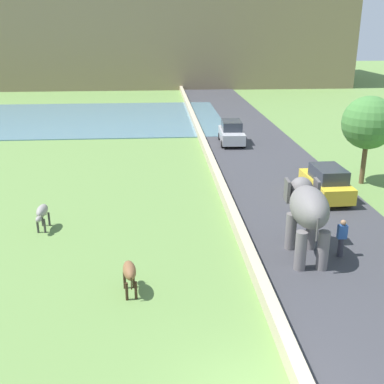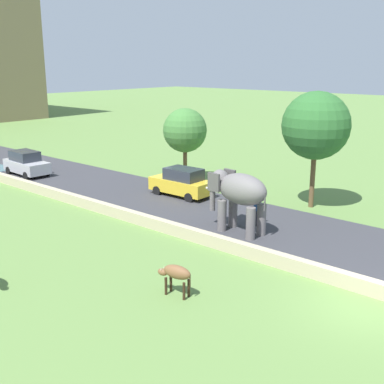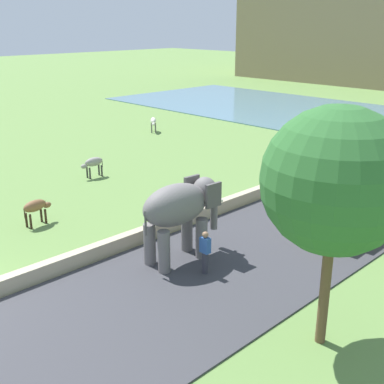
{
  "view_description": "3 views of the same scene",
  "coord_description": "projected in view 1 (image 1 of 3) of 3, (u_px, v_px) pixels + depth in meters",
  "views": [
    {
      "loc": [
        -2.3,
        -9.08,
        8.86
      ],
      "look_at": [
        -0.71,
        12.14,
        1.28
      ],
      "focal_mm": 44.45,
      "sensor_mm": 36.0,
      "label": 1
    },
    {
      "loc": [
        -14.97,
        -5.33,
        8.07
      ],
      "look_at": [
        2.27,
        9.58,
        1.95
      ],
      "focal_mm": 45.43,
      "sensor_mm": 36.0,
      "label": 2
    },
    {
      "loc": [
        15.67,
        -3.7,
        8.43
      ],
      "look_at": [
        0.7,
        10.9,
        1.21
      ],
      "focal_mm": 46.46,
      "sensor_mm": 36.0,
      "label": 3
    }
  ],
  "objects": [
    {
      "name": "road_surface",
      "position": [
        271.0,
        167.0,
        30.79
      ],
      "size": [
        7.0,
        120.0,
        0.06
      ],
      "primitive_type": "cube",
      "color": "#38383D",
      "rests_on": "ground"
    },
    {
      "name": "tree_mid",
      "position": [
        369.0,
        123.0,
        26.67
      ],
      "size": [
        2.99,
        2.99,
        5.09
      ],
      "color": "brown",
      "rests_on": "ground"
    },
    {
      "name": "person_beside_elephant",
      "position": [
        342.0,
        238.0,
        18.73
      ],
      "size": [
        0.36,
        0.22,
        1.63
      ],
      "color": "#33333D",
      "rests_on": "ground"
    },
    {
      "name": "hill_distant",
      "position": [
        131.0,
        10.0,
        75.5
      ],
      "size": [
        64.0,
        28.0,
        21.83
      ],
      "primitive_type": "cube",
      "color": "#897556",
      "rests_on": "ground"
    },
    {
      "name": "barrier_wall",
      "position": [
        216.0,
        174.0,
        28.56
      ],
      "size": [
        0.4,
        110.0,
        0.58
      ],
      "primitive_type": "cube",
      "color": "tan",
      "rests_on": "ground"
    },
    {
      "name": "elephant",
      "position": [
        307.0,
        210.0,
        18.41
      ],
      "size": [
        1.56,
        3.5,
        2.99
      ],
      "color": "slate",
      "rests_on": "ground"
    },
    {
      "name": "cow_grey",
      "position": [
        42.0,
        212.0,
        21.33
      ],
      "size": [
        0.49,
        1.4,
        1.15
      ],
      "color": "gray",
      "rests_on": "ground"
    },
    {
      "name": "car_silver",
      "position": [
        231.0,
        133.0,
        36.61
      ],
      "size": [
        1.94,
        4.07,
        1.8
      ],
      "color": "#B7B7BC",
      "rests_on": "ground"
    },
    {
      "name": "car_yellow",
      "position": [
        326.0,
        183.0,
        25.1
      ],
      "size": [
        1.87,
        4.04,
        1.8
      ],
      "color": "gold",
      "rests_on": "ground"
    },
    {
      "name": "cow_brown",
      "position": [
        129.0,
        271.0,
        16.27
      ],
      "size": [
        0.6,
        1.42,
        1.15
      ],
      "color": "brown",
      "rests_on": "ground"
    },
    {
      "name": "lake",
      "position": [
        37.0,
        119.0,
        46.31
      ],
      "size": [
        36.0,
        18.0,
        0.08
      ],
      "primitive_type": "cube",
      "color": "slate",
      "rests_on": "ground"
    }
  ]
}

